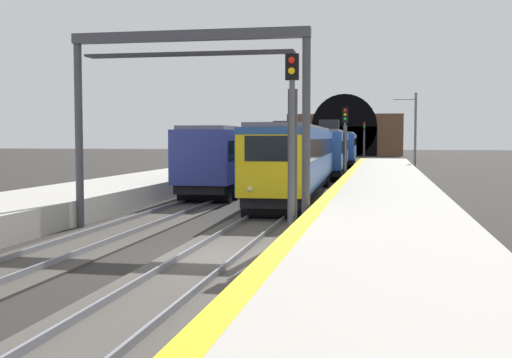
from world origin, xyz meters
name	(u,v)px	position (x,y,z in m)	size (l,w,h in m)	color
ground_plane	(213,258)	(0.00, 0.00, 0.00)	(320.00, 320.00, 0.00)	#282623
platform_right	(386,246)	(0.00, -4.53, 0.47)	(112.00, 4.86, 0.95)	#ADA89E
platform_right_edge_strip	(301,225)	(0.00, -2.36, 0.95)	(112.00, 0.50, 0.01)	yellow
track_main_line	(213,257)	(0.00, 0.00, 0.04)	(160.00, 2.76, 0.21)	#4C4742
track_adjacent_line	(63,252)	(0.00, 4.36, 0.04)	(160.00, 2.86, 0.21)	#423D38
train_main_approaching	(329,150)	(38.41, 0.00, 2.21)	(62.63, 3.30, 4.72)	#264C99
train_adjacent_platform	(264,151)	(31.82, 4.36, 2.20)	(38.26, 3.34, 4.71)	navy
railway_signal_near	(292,136)	(1.96, -1.85, 3.27)	(0.39, 0.38, 5.63)	#4C4C54
railway_signal_mid	(345,138)	(29.29, -1.85, 3.22)	(0.39, 0.38, 5.32)	#4C4C54
railway_signal_far	(364,137)	(78.21, -1.85, 3.32)	(0.39, 0.38, 5.51)	#38383D
overhead_signal_gantry	(188,80)	(5.04, 2.18, 5.21)	(0.70, 8.45, 6.90)	#3F3F47
tunnel_portal	(344,135)	(100.04, 2.18, 3.73)	(2.38, 20.28, 11.36)	brown
catenary_mast_near	(415,132)	(44.98, -7.33, 3.77)	(0.22, 2.11, 7.32)	#595B60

